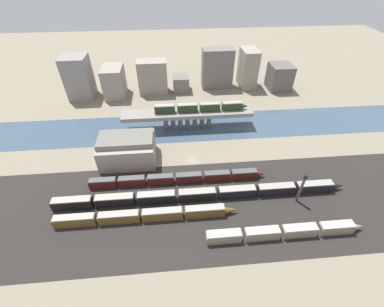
{
  "coord_description": "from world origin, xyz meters",
  "views": [
    {
      "loc": [
        -6.89,
        -78.16,
        68.66
      ],
      "look_at": [
        0.0,
        -0.02,
        3.37
      ],
      "focal_mm": 24.0,
      "sensor_mm": 36.0,
      "label": 1
    }
  ],
  "objects_px": {
    "train_yard_mid": "(145,215)",
    "signal_tower": "(301,189)",
    "train_on_bridge": "(201,107)",
    "train_yard_outer": "(178,178)",
    "warehouse_building": "(128,149)",
    "train_yard_far": "(201,194)",
    "train_yard_near": "(285,232)"
  },
  "relations": [
    {
      "from": "train_yard_mid",
      "to": "signal_tower",
      "type": "relative_size",
      "value": 4.79
    },
    {
      "from": "train_on_bridge",
      "to": "train_yard_outer",
      "type": "bearing_deg",
      "value": -109.08
    },
    {
      "from": "train_yard_mid",
      "to": "train_yard_outer",
      "type": "relative_size",
      "value": 0.9
    },
    {
      "from": "train_yard_mid",
      "to": "train_on_bridge",
      "type": "bearing_deg",
      "value": 65.55
    },
    {
      "from": "train_yard_outer",
      "to": "warehouse_building",
      "type": "distance_m",
      "value": 24.2
    },
    {
      "from": "train_yard_far",
      "to": "train_yard_outer",
      "type": "xyz_separation_m",
      "value": [
        -7.69,
        8.5,
        -0.15
      ]
    },
    {
      "from": "train_yard_far",
      "to": "signal_tower",
      "type": "relative_size",
      "value": 8.29
    },
    {
      "from": "train_yard_near",
      "to": "signal_tower",
      "type": "distance_m",
      "value": 16.11
    },
    {
      "from": "signal_tower",
      "to": "warehouse_building",
      "type": "bearing_deg",
      "value": 155.47
    },
    {
      "from": "train_yard_near",
      "to": "train_yard_mid",
      "type": "relative_size",
      "value": 0.84
    },
    {
      "from": "train_on_bridge",
      "to": "warehouse_building",
      "type": "bearing_deg",
      "value": -145.84
    },
    {
      "from": "train_yard_near",
      "to": "train_yard_outer",
      "type": "relative_size",
      "value": 0.75
    },
    {
      "from": "train_on_bridge",
      "to": "train_yard_outer",
      "type": "height_order",
      "value": "train_on_bridge"
    },
    {
      "from": "train_on_bridge",
      "to": "warehouse_building",
      "type": "relative_size",
      "value": 2.02
    },
    {
      "from": "train_yard_outer",
      "to": "warehouse_building",
      "type": "bearing_deg",
      "value": 142.75
    },
    {
      "from": "train_yard_near",
      "to": "train_yard_outer",
      "type": "distance_m",
      "value": 39.79
    },
    {
      "from": "warehouse_building",
      "to": "signal_tower",
      "type": "relative_size",
      "value": 1.76
    },
    {
      "from": "train_yard_far",
      "to": "train_yard_outer",
      "type": "relative_size",
      "value": 1.56
    },
    {
      "from": "train_yard_near",
      "to": "signal_tower",
      "type": "bearing_deg",
      "value": 54.15
    },
    {
      "from": "train_yard_mid",
      "to": "train_yard_far",
      "type": "bearing_deg",
      "value": 20.63
    },
    {
      "from": "train_yard_near",
      "to": "warehouse_building",
      "type": "distance_m",
      "value": 63.81
    },
    {
      "from": "train_yard_mid",
      "to": "warehouse_building",
      "type": "bearing_deg",
      "value": 105.1
    },
    {
      "from": "train_on_bridge",
      "to": "train_yard_mid",
      "type": "relative_size",
      "value": 0.74
    },
    {
      "from": "train_on_bridge",
      "to": "signal_tower",
      "type": "relative_size",
      "value": 3.55
    },
    {
      "from": "train_yard_far",
      "to": "signal_tower",
      "type": "height_order",
      "value": "signal_tower"
    },
    {
      "from": "train_yard_far",
      "to": "train_on_bridge",
      "type": "bearing_deg",
      "value": 83.95
    },
    {
      "from": "train_yard_near",
      "to": "warehouse_building",
      "type": "bearing_deg",
      "value": 141.62
    },
    {
      "from": "train_yard_mid",
      "to": "train_yard_outer",
      "type": "height_order",
      "value": "train_yard_mid"
    },
    {
      "from": "train_yard_mid",
      "to": "signal_tower",
      "type": "xyz_separation_m",
      "value": [
        50.96,
        3.06,
        4.14
      ]
    },
    {
      "from": "train_yard_outer",
      "to": "warehouse_building",
      "type": "relative_size",
      "value": 3.02
    },
    {
      "from": "train_yard_near",
      "to": "train_yard_mid",
      "type": "xyz_separation_m",
      "value": [
        -41.84,
        9.55,
        0.05
      ]
    },
    {
      "from": "train_yard_outer",
      "to": "signal_tower",
      "type": "xyz_separation_m",
      "value": [
        40.0,
        -12.46,
        4.2
      ]
    }
  ]
}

